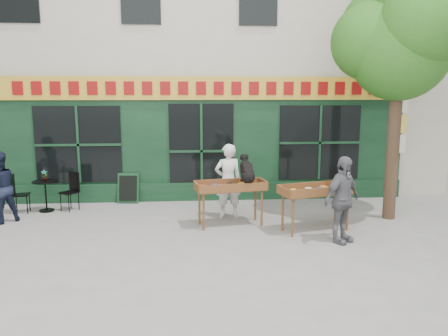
{
  "coord_description": "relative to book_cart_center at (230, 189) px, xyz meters",
  "views": [
    {
      "loc": [
        -0.28,
        -9.22,
        2.89
      ],
      "look_at": [
        0.46,
        0.5,
        1.2
      ],
      "focal_mm": 35.0,
      "sensor_mm": 36.0,
      "label": 1
    }
  ],
  "objects": [
    {
      "name": "ground",
      "position": [
        -0.57,
        -0.03,
        -0.82
      ],
      "size": [
        80.0,
        80.0,
        0.0
      ],
      "primitive_type": "plane",
      "color": "slate",
      "rests_on": "ground"
    },
    {
      "name": "building",
      "position": [
        -0.57,
        5.95,
        4.15
      ],
      "size": [
        14.0,
        7.26,
        10.0
      ],
      "color": "beige",
      "rests_on": "ground"
    },
    {
      "name": "street_tree",
      "position": [
        3.77,
        0.33,
        3.29
      ],
      "size": [
        3.05,
        2.9,
        5.6
      ],
      "color": "#382619",
      "rests_on": "ground"
    },
    {
      "name": "book_cart_center",
      "position": [
        0.0,
        0.0,
        0.0
      ],
      "size": [
        1.59,
        0.87,
        0.99
      ],
      "rotation": [
        0.0,
        0.0,
        0.18
      ],
      "color": "brown",
      "rests_on": "ground"
    },
    {
      "name": "dog",
      "position": [
        0.35,
        -0.05,
        0.47
      ],
      "size": [
        0.44,
        0.65,
        0.6
      ],
      "primitive_type": null,
      "rotation": [
        0.0,
        0.0,
        0.18
      ],
      "color": "black",
      "rests_on": "book_cart_center"
    },
    {
      "name": "woman",
      "position": [
        0.0,
        0.65,
        0.04
      ],
      "size": [
        0.69,
        0.52,
        1.73
      ],
      "primitive_type": "imported",
      "rotation": [
        0.0,
        0.0,
        3.32
      ],
      "color": "silver",
      "rests_on": "ground"
    },
    {
      "name": "book_cart_right",
      "position": [
        1.75,
        -0.51,
        0.0
      ],
      "size": [
        1.61,
        0.99,
        0.99
      ],
      "rotation": [
        0.0,
        0.0,
        0.26
      ],
      "color": "brown",
      "rests_on": "ground"
    },
    {
      "name": "man_right",
      "position": [
        2.05,
        -1.26,
        0.03
      ],
      "size": [
        1.05,
        0.91,
        1.7
      ],
      "primitive_type": "imported",
      "rotation": [
        0.0,
        0.0,
        0.61
      ],
      "color": "#59595E",
      "rests_on": "ground"
    },
    {
      "name": "bistro_table",
      "position": [
        -4.42,
        1.48,
        -0.28
      ],
      "size": [
        0.6,
        0.6,
        0.76
      ],
      "color": "black",
      "rests_on": "ground"
    },
    {
      "name": "bistro_chair_left",
      "position": [
        -5.05,
        1.37,
        -0.26
      ],
      "size": [
        0.42,
        0.41,
        0.95
      ],
      "rotation": [
        0.0,
        0.0,
        1.73
      ],
      "color": "black",
      "rests_on": "ground"
    },
    {
      "name": "bistro_chair_right",
      "position": [
        -3.81,
        1.61,
        -0.26
      ],
      "size": [
        0.51,
        0.51,
        0.95
      ],
      "rotation": [
        0.0,
        0.0,
        -0.63
      ],
      "color": "black",
      "rests_on": "ground"
    },
    {
      "name": "potted_plant",
      "position": [
        -4.42,
        1.48,
        0.08
      ],
      "size": [
        0.17,
        0.14,
        0.27
      ],
      "primitive_type": "imported",
      "rotation": [
        0.0,
        0.0,
        0.42
      ],
      "color": "gray",
      "rests_on": "bistro_table"
    },
    {
      "name": "chalkboard",
      "position": [
        -2.52,
        2.16,
        -0.42
      ],
      "size": [
        0.57,
        0.24,
        0.79
      ],
      "rotation": [
        0.0,
        0.0,
        -0.09
      ],
      "color": "black",
      "rests_on": "ground"
    }
  ]
}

